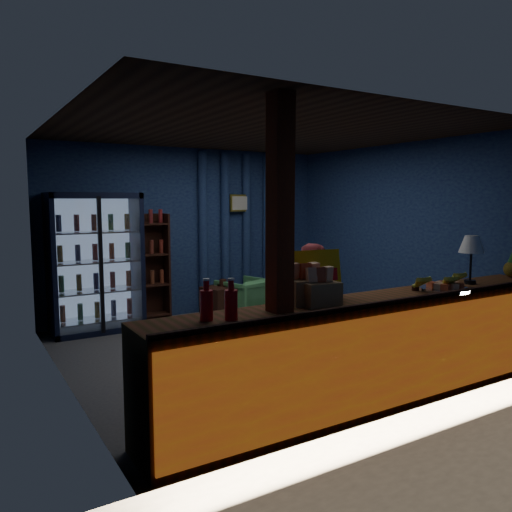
# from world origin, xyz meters

# --- Properties ---
(ground) EXTENTS (4.60, 4.60, 0.00)m
(ground) POSITION_xyz_m (0.00, 0.00, 0.00)
(ground) COLOR #515154
(ground) RESTS_ON ground
(room_walls) EXTENTS (4.60, 4.60, 4.60)m
(room_walls) POSITION_xyz_m (0.00, 0.00, 1.57)
(room_walls) COLOR navy
(room_walls) RESTS_ON ground
(counter) EXTENTS (4.40, 0.57, 0.99)m
(counter) POSITION_xyz_m (0.00, -1.91, 0.48)
(counter) COLOR brown
(counter) RESTS_ON ground
(support_post) EXTENTS (0.16, 0.16, 2.60)m
(support_post) POSITION_xyz_m (-1.05, -1.90, 1.30)
(support_post) COLOR #953315
(support_post) RESTS_ON ground
(beverage_cooler) EXTENTS (1.20, 0.62, 1.90)m
(beverage_cooler) POSITION_xyz_m (-1.55, 1.92, 0.93)
(beverage_cooler) COLOR black
(beverage_cooler) RESTS_ON ground
(bottle_shelf) EXTENTS (0.50, 0.28, 1.60)m
(bottle_shelf) POSITION_xyz_m (-0.70, 2.06, 0.79)
(bottle_shelf) COLOR #361A11
(bottle_shelf) RESTS_ON ground
(curtain_folds) EXTENTS (1.74, 0.14, 2.50)m
(curtain_folds) POSITION_xyz_m (1.00, 2.14, 1.30)
(curtain_folds) COLOR navy
(curtain_folds) RESTS_ON room_walls
(framed_picture) EXTENTS (0.36, 0.04, 0.28)m
(framed_picture) POSITION_xyz_m (0.85, 2.10, 1.75)
(framed_picture) COLOR gold
(framed_picture) RESTS_ON room_walls
(shopkeeper) EXTENTS (0.58, 0.45, 1.40)m
(shopkeeper) POSITION_xyz_m (-0.31, -1.42, 0.70)
(shopkeeper) COLOR maroon
(shopkeeper) RESTS_ON ground
(green_chair) EXTENTS (0.82, 0.83, 0.63)m
(green_chair) POSITION_xyz_m (0.53, 1.39, 0.31)
(green_chair) COLOR #56AD61
(green_chair) RESTS_ON ground
(side_table) EXTENTS (0.66, 0.55, 0.63)m
(side_table) POSITION_xyz_m (0.20, 1.46, 0.27)
(side_table) COLOR #361A11
(side_table) RESTS_ON ground
(yellow_sign) EXTENTS (0.54, 0.17, 0.43)m
(yellow_sign) POSITION_xyz_m (-0.56, -1.69, 1.16)
(yellow_sign) COLOR yellow
(yellow_sign) RESTS_ON counter
(soda_bottles) EXTENTS (0.25, 0.17, 0.30)m
(soda_bottles) POSITION_xyz_m (-1.58, -1.91, 1.07)
(soda_bottles) COLOR red
(soda_bottles) RESTS_ON counter
(snack_box_left) EXTENTS (0.32, 0.28, 0.31)m
(snack_box_left) POSITION_xyz_m (-0.65, -1.88, 1.06)
(snack_box_left) COLOR #987349
(snack_box_left) RESTS_ON counter
(snack_box_centre) EXTENTS (0.32, 0.27, 0.34)m
(snack_box_centre) POSITION_xyz_m (-0.71, -1.75, 1.07)
(snack_box_centre) COLOR #987349
(snack_box_centre) RESTS_ON counter
(pastry_tray) EXTENTS (0.47, 0.47, 0.08)m
(pastry_tray) POSITION_xyz_m (0.79, -1.98, 0.98)
(pastry_tray) COLOR silver
(pastry_tray) RESTS_ON counter
(banana_bunches) EXTENTS (0.75, 0.29, 0.16)m
(banana_bunches) POSITION_xyz_m (0.80, -1.91, 1.03)
(banana_bunches) COLOR gold
(banana_bunches) RESTS_ON counter
(table_lamp) EXTENTS (0.25, 0.25, 0.49)m
(table_lamp) POSITION_xyz_m (1.32, -1.86, 1.34)
(table_lamp) COLOR black
(table_lamp) RESTS_ON counter
(pineapple) EXTENTS (0.17, 0.17, 0.30)m
(pineapple) POSITION_xyz_m (2.05, -1.86, 1.08)
(pineapple) COLOR olive
(pineapple) RESTS_ON counter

